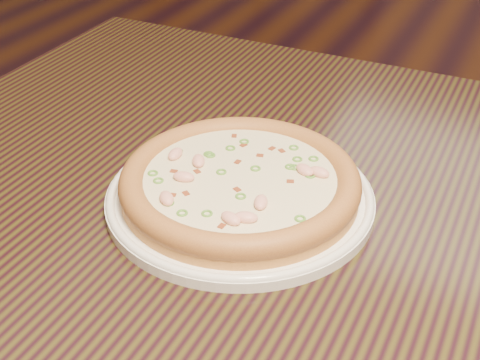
% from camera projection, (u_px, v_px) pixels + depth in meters
% --- Properties ---
extents(ground, '(9.00, 9.00, 0.00)m').
position_uv_depth(ground, '(358.00, 228.00, 1.95)').
color(ground, black).
extents(hero_table, '(1.20, 0.80, 0.75)m').
position_uv_depth(hero_table, '(349.00, 274.00, 0.79)').
color(hero_table, black).
rests_on(hero_table, ground).
extents(plate, '(0.30, 0.30, 0.02)m').
position_uv_depth(plate, '(240.00, 196.00, 0.74)').
color(plate, white).
rests_on(plate, hero_table).
extents(pizza, '(0.27, 0.27, 0.03)m').
position_uv_depth(pizza, '(240.00, 182.00, 0.73)').
color(pizza, '#C58A41').
rests_on(pizza, plate).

